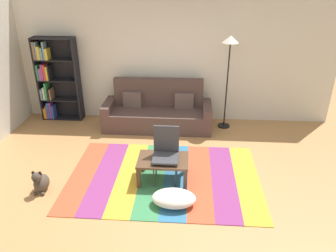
# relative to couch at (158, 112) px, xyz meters

# --- Properties ---
(ground_plane) EXTENTS (14.00, 14.00, 0.00)m
(ground_plane) POSITION_rel_couch_xyz_m (0.32, -2.02, -0.34)
(ground_plane) COLOR #B27F4C
(back_wall) EXTENTS (6.80, 0.10, 2.70)m
(back_wall) POSITION_rel_couch_xyz_m (0.32, 0.53, 1.01)
(back_wall) COLOR silver
(back_wall) RESTS_ON ground_plane
(rug) EXTENTS (3.09, 2.11, 0.01)m
(rug) POSITION_rel_couch_xyz_m (0.29, -1.93, -0.33)
(rug) COLOR #C64C2D
(rug) RESTS_ON ground_plane
(couch) EXTENTS (2.26, 0.80, 1.00)m
(couch) POSITION_rel_couch_xyz_m (0.00, 0.00, 0.00)
(couch) COLOR #4C3833
(couch) RESTS_ON ground_plane
(bookshelf) EXTENTS (0.90, 0.28, 1.82)m
(bookshelf) POSITION_rel_couch_xyz_m (-2.31, 0.29, 0.58)
(bookshelf) COLOR black
(bookshelf) RESTS_ON ground_plane
(coffee_table) EXTENTS (0.80, 0.55, 0.38)m
(coffee_table) POSITION_rel_couch_xyz_m (0.28, -2.00, -0.01)
(coffee_table) COLOR #513826
(coffee_table) RESTS_ON rug
(pouf) EXTENTS (0.64, 0.42, 0.22)m
(pouf) POSITION_rel_couch_xyz_m (0.48, -2.61, -0.22)
(pouf) COLOR white
(pouf) RESTS_ON rug
(dog) EXTENTS (0.22, 0.35, 0.40)m
(dog) POSITION_rel_couch_xyz_m (-1.56, -2.41, -0.18)
(dog) COLOR #473D33
(dog) RESTS_ON ground_plane
(standing_lamp) EXTENTS (0.32, 0.32, 1.94)m
(standing_lamp) POSITION_rel_couch_xyz_m (1.43, 0.10, 1.28)
(standing_lamp) COLOR black
(standing_lamp) RESTS_ON ground_plane
(tv_remote) EXTENTS (0.04, 0.15, 0.02)m
(tv_remote) POSITION_rel_couch_xyz_m (0.38, -2.04, 0.07)
(tv_remote) COLOR black
(tv_remote) RESTS_ON coffee_table
(folding_chair) EXTENTS (0.40, 0.40, 0.90)m
(folding_chair) POSITION_rel_couch_xyz_m (0.32, -1.94, 0.20)
(folding_chair) COLOR #38383D
(folding_chair) RESTS_ON ground_plane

